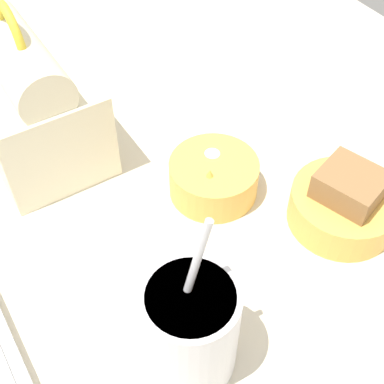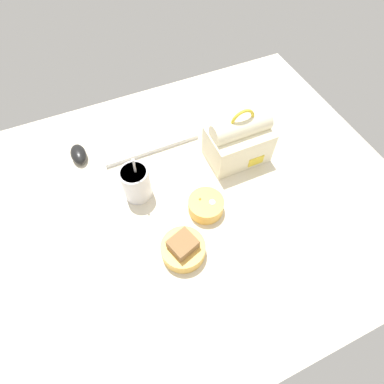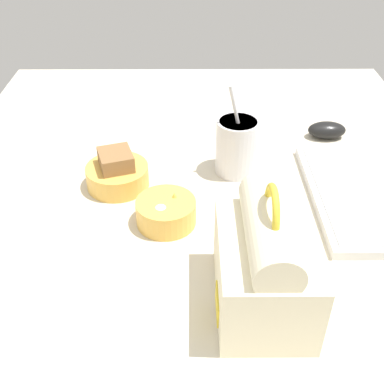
{
  "view_description": "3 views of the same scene",
  "coord_description": "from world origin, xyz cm",
  "views": [
    {
      "loc": [
        -32.41,
        19.52,
        52.21
      ],
      "look_at": [
        1.55,
        -1.75,
        7.0
      ],
      "focal_mm": 50.0,
      "sensor_mm": 36.0,
      "label": 1
    },
    {
      "loc": [
        -18.38,
        -46.79,
        84.14
      ],
      "look_at": [
        1.55,
        -1.75,
        7.0
      ],
      "focal_mm": 28.0,
      "sensor_mm": 36.0,
      "label": 2
    },
    {
      "loc": [
        72.7,
        -2.11,
        58.78
      ],
      "look_at": [
        1.55,
        -1.75,
        7.0
      ],
      "focal_mm": 45.0,
      "sensor_mm": 36.0,
      "label": 3
    }
  ],
  "objects": [
    {
      "name": "desk_surface",
      "position": [
        0.0,
        0.0,
        1.0
      ],
      "size": [
        140.0,
        110.0,
        2.0
      ],
      "color": "beige",
      "rests_on": "ground"
    },
    {
      "name": "keyboard",
      "position": [
        -2.83,
        29.03,
        3.02
      ],
      "size": [
        34.49,
        14.72,
        2.1
      ],
      "color": "silver",
      "rests_on": "desk_surface"
    },
    {
      "name": "lunch_bag",
      "position": [
        23.01,
        8.66,
        9.91
      ],
      "size": [
        20.3,
        13.89,
        21.21
      ],
      "color": "#EFE5C1",
      "rests_on": "desk_surface"
    },
    {
      "name": "soup_cup",
      "position": [
        -13.12,
        7.58,
        8.14
      ],
      "size": [
        8.74,
        8.74,
        19.68
      ],
      "color": "silver",
      "rests_on": "desk_surface"
    },
    {
      "name": "bento_bowl_sandwich",
      "position": [
        -7.81,
        -16.76,
        4.91
      ],
      "size": [
        12.59,
        12.59,
        7.81
      ],
      "color": "#EAB24C",
      "rests_on": "desk_surface"
    },
    {
      "name": "bento_bowl_snacks",
      "position": [
        4.1,
        -6.43,
        4.53
      ],
      "size": [
        10.95,
        10.95,
        5.69
      ],
      "color": "#EAB24C",
      "rests_on": "desk_surface"
    },
    {
      "name": "computer_mouse",
      "position": [
        -27.36,
        30.22,
        3.93
      ],
      "size": [
        5.16,
        8.9,
        3.86
      ],
      "color": "black",
      "rests_on": "desk_surface"
    }
  ]
}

